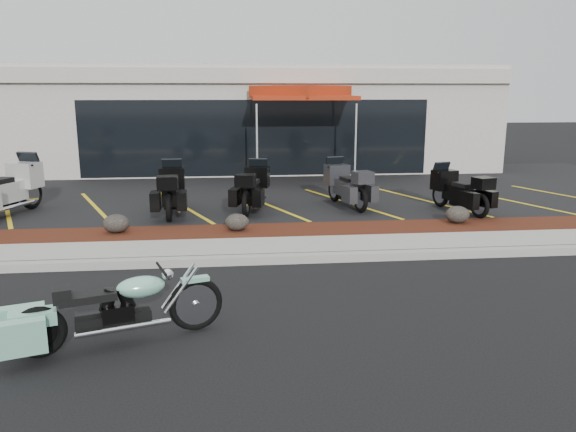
{
  "coord_description": "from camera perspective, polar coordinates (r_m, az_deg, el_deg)",
  "views": [
    {
      "loc": [
        -0.95,
        -8.97,
        3.1
      ],
      "look_at": [
        0.11,
        1.2,
        0.81
      ],
      "focal_mm": 35.0,
      "sensor_mm": 36.0,
      "label": 1
    }
  ],
  "objects": [
    {
      "name": "dealership_building",
      "position": [
        23.49,
        -3.69,
        9.92
      ],
      "size": [
        18.0,
        8.16,
        4.0
      ],
      "color": "#A29D93",
      "rests_on": "ground"
    },
    {
      "name": "mulch_bed",
      "position": [
        12.19,
        -1.3,
        -1.73
      ],
      "size": [
        24.0,
        1.2,
        0.16
      ],
      "primitive_type": "cube",
      "color": "#34180B",
      "rests_on": "ground"
    },
    {
      "name": "boulder_right",
      "position": [
        13.3,
        16.83,
        0.15
      ],
      "size": [
        0.55,
        0.46,
        0.39
      ],
      "primitive_type": "ellipsoid",
      "color": "black",
      "rests_on": "mulch_bed"
    },
    {
      "name": "sidewalk",
      "position": [
        11.04,
        -0.79,
        -3.29
      ],
      "size": [
        24.0,
        1.2,
        0.15
      ],
      "primitive_type": "cube",
      "color": "gray",
      "rests_on": "ground"
    },
    {
      "name": "boulder_left",
      "position": [
        12.41,
        -17.06,
        -0.73
      ],
      "size": [
        0.55,
        0.46,
        0.39
      ],
      "primitive_type": "ellipsoid",
      "color": "black",
      "rests_on": "mulch_bed"
    },
    {
      "name": "ground",
      "position": [
        9.54,
        0.09,
        -6.35
      ],
      "size": [
        90.0,
        90.0,
        0.0
      ],
      "primitive_type": "plane",
      "color": "black",
      "rests_on": "ground"
    },
    {
      "name": "popup_canopy",
      "position": [
        19.19,
        1.3,
        12.25
      ],
      "size": [
        4.17,
        4.17,
        3.11
      ],
      "rotation": [
        0.0,
        0.0,
        0.3
      ],
      "color": "silver",
      "rests_on": "upper_lot"
    },
    {
      "name": "hero_cruiser",
      "position": [
        7.5,
        -9.36,
        -8.08
      ],
      "size": [
        2.77,
        1.49,
        0.95
      ],
      "primitive_type": null,
      "rotation": [
        0.0,
        0.0,
        0.32
      ],
      "color": "#7DC3A8",
      "rests_on": "ground"
    },
    {
      "name": "touring_black_mid",
      "position": [
        14.81,
        -3.04,
        3.52
      ],
      "size": [
        1.29,
        2.24,
        1.23
      ],
      "primitive_type": null,
      "rotation": [
        0.0,
        0.0,
        1.33
      ],
      "color": "black",
      "rests_on": "upper_lot"
    },
    {
      "name": "boulder_mid",
      "position": [
        12.1,
        -5.2,
        -0.62
      ],
      "size": [
        0.51,
        0.43,
        0.36
      ],
      "primitive_type": "ellipsoid",
      "color": "black",
      "rests_on": "mulch_bed"
    },
    {
      "name": "touring_grey",
      "position": [
        15.24,
        4.76,
        3.76
      ],
      "size": [
        1.3,
        2.25,
        1.23
      ],
      "primitive_type": null,
      "rotation": [
        0.0,
        0.0,
        1.82
      ],
      "color": "#2B2C30",
      "rests_on": "upper_lot"
    },
    {
      "name": "traffic_cone",
      "position": [
        17.22,
        -3.92,
        3.57
      ],
      "size": [
        0.46,
        0.46,
        0.5
      ],
      "primitive_type": "cone",
      "rotation": [
        0.0,
        0.0,
        -0.3
      ],
      "color": "orange",
      "rests_on": "upper_lot"
    },
    {
      "name": "touring_black_front",
      "position": [
        14.63,
        -11.63,
        3.26
      ],
      "size": [
        0.91,
        2.22,
        1.28
      ],
      "primitive_type": null,
      "rotation": [
        0.0,
        0.0,
        1.6
      ],
      "color": "black",
      "rests_on": "upper_lot"
    },
    {
      "name": "upper_lot",
      "position": [
        17.46,
        -2.75,
        2.62
      ],
      "size": [
        26.0,
        9.6,
        0.15
      ],
      "primitive_type": "cube",
      "color": "black",
      "rests_on": "ground"
    },
    {
      "name": "touring_white",
      "position": [
        15.61,
        -24.76,
        3.28
      ],
      "size": [
        1.81,
        2.69,
        1.46
      ],
      "primitive_type": null,
      "rotation": [
        0.0,
        0.0,
        1.2
      ],
      "color": "beige",
      "rests_on": "upper_lot"
    },
    {
      "name": "touring_black_rear",
      "position": [
        15.01,
        15.28,
        3.1
      ],
      "size": [
        1.33,
        2.15,
        1.17
      ],
      "primitive_type": null,
      "rotation": [
        0.0,
        0.0,
        1.87
      ],
      "color": "black",
      "rests_on": "upper_lot"
    },
    {
      "name": "curb",
      "position": [
        10.37,
        -0.43,
        -4.35
      ],
      "size": [
        24.0,
        0.25,
        0.15
      ],
      "primitive_type": "cube",
      "color": "gray",
      "rests_on": "ground"
    }
  ]
}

